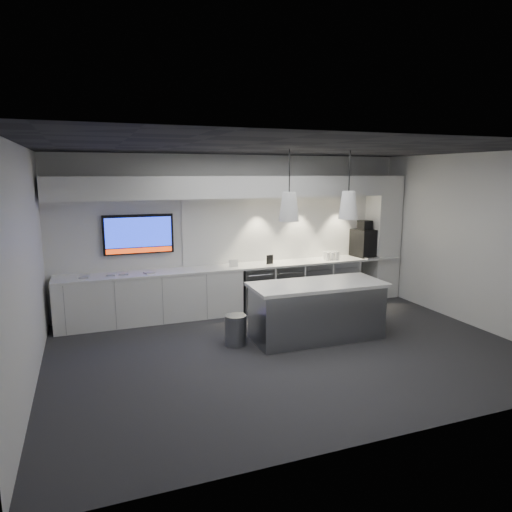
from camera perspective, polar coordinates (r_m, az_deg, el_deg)
name	(u,v)px	position (r m, az deg, el deg)	size (l,w,h in m)	color
floor	(289,350)	(7.10, 4.19, -11.63)	(7.00, 7.00, 0.00)	#2A2A2C
ceiling	(292,148)	(6.60, 4.53, 13.32)	(7.00, 7.00, 0.00)	black
wall_back	(237,233)	(8.99, -2.36, 2.95)	(7.00, 7.00, 0.00)	silver
wall_front	(400,295)	(4.60, 17.60, -4.66)	(7.00, 7.00, 0.00)	silver
wall_left	(25,271)	(6.13, -26.89, -1.63)	(7.00, 7.00, 0.00)	silver
wall_right	(475,241)	(8.74, 25.66, 1.73)	(7.00, 7.00, 0.00)	silver
back_counter	(243,266)	(8.79, -1.67, -1.32)	(6.80, 0.65, 0.04)	white
left_base_cabinets	(152,298)	(8.51, -12.92, -5.09)	(3.30, 0.63, 0.86)	white
fridge_unit_a	(255,288)	(8.97, -0.14, -4.05)	(0.60, 0.61, 0.85)	gray
fridge_unit_b	(284,286)	(9.21, 3.55, -3.70)	(0.60, 0.61, 0.85)	gray
fridge_unit_c	(312,283)	(9.47, 7.04, -3.36)	(0.60, 0.61, 0.85)	gray
fridge_unit_d	(339,280)	(9.78, 10.32, -3.02)	(0.60, 0.61, 0.85)	gray
backsplash	(293,228)	(9.41, 4.65, 3.56)	(4.60, 0.03, 1.30)	white
soffit	(242,187)	(8.64, -1.77, 8.64)	(6.90, 0.60, 0.40)	white
column	(382,237)	(10.22, 15.52, 2.33)	(0.55, 0.55, 2.60)	white
wall_tv	(139,234)	(8.54, -14.47, 2.64)	(1.25, 0.07, 0.72)	black
island	(317,310)	(7.48, 7.62, -6.77)	(2.19, 0.97, 0.92)	gray
bin	(236,330)	(7.22, -2.55, -9.21)	(0.34, 0.34, 0.48)	gray
coffee_machine	(364,242)	(9.97, 13.38, 1.75)	(0.47, 0.64, 0.77)	black
sign_black	(270,260)	(8.90, 1.73, -0.45)	(0.14, 0.02, 0.18)	black
sign_white	(234,263)	(8.64, -2.81, -0.92)	(0.18, 0.02, 0.14)	white
cup_cluster	(331,256)	(9.48, 9.38, 0.03)	(0.30, 0.19, 0.16)	white
tray_a	(84,277)	(8.28, -20.68, -2.47)	(0.16, 0.16, 0.03)	#B0B0B0
tray_b	(111,275)	(8.32, -17.63, -2.23)	(0.16, 0.16, 0.03)	#B0B0B0
tray_c	(124,274)	(8.32, -16.19, -2.16)	(0.16, 0.16, 0.03)	#B0B0B0
tray_d	(149,273)	(8.30, -13.21, -2.06)	(0.16, 0.16, 0.03)	#B0B0B0
pendant_left	(289,207)	(6.94, 4.15, 6.17)	(0.31, 0.31, 1.14)	white
pendant_right	(348,205)	(7.43, 11.47, 6.27)	(0.31, 0.31, 1.14)	white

